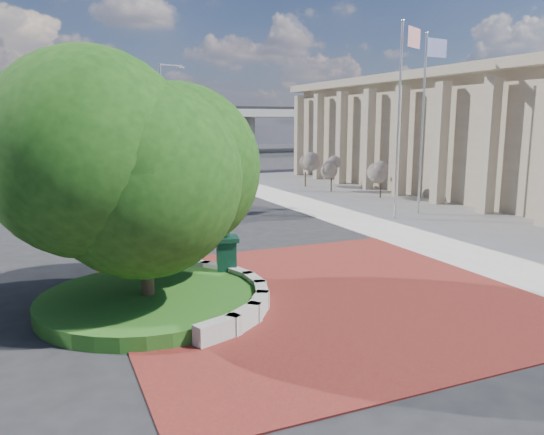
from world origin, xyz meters
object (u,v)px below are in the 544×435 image
Objects in this scene: parked_car at (172,168)px; street_lamp_far at (119,116)px; flagpole_a at (399,120)px; post_clock at (225,193)px; flagpole_b at (422,123)px; street_lamp_near at (164,116)px.

street_lamp_far is at bearing 149.84° from parked_car.
flagpole_a is 33.53m from street_lamp_far.
flagpole_a is (5.69, -27.75, 4.53)m from parked_car.
flagpole_b is at bearing 29.10° from post_clock.
street_lamp_near is (3.60, 25.60, 2.65)m from post_clock.
flagpole_a is 1.03× the size of flagpole_b.
flagpole_a reaches higher than post_clock.
flagpole_b is 1.05× the size of street_lamp_near.
parked_car is at bearing 106.22° from flagpole_b.
flagpole_b is at bearing -59.57° from street_lamp_near.
parked_car is 28.45m from flagpole_b.
flagpole_b is 20.63m from street_lamp_near.
flagpole_b reaches higher than parked_car.
street_lamp_near reaches higher than parked_car.
flagpole_a is at bearing 30.74° from post_clock.
post_clock is at bearing -98.00° from street_lamp_near.
street_lamp_near is at bearing 82.00° from post_clock.
flagpole_a reaches higher than street_lamp_far.
flagpole_b reaches higher than street_lamp_near.
flagpole_b is (7.85, -27.00, 4.35)m from parked_car.
parked_car is 7.80m from street_lamp_far.
parked_car is 0.45× the size of street_lamp_far.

